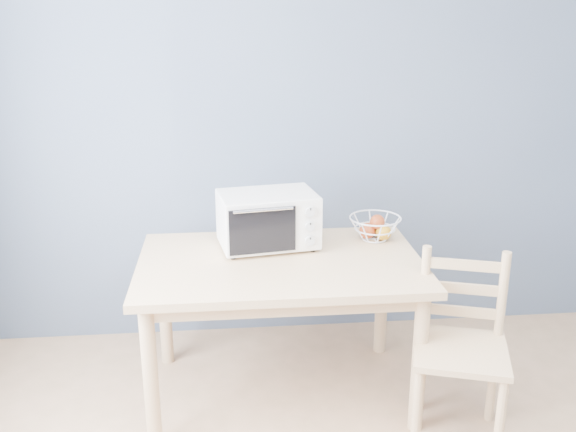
{
  "coord_description": "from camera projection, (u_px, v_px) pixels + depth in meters",
  "views": [
    {
      "loc": [
        -0.52,
        -1.41,
        1.94
      ],
      "look_at": [
        -0.22,
        1.67,
        0.93
      ],
      "focal_mm": 40.0,
      "sensor_mm": 36.0,
      "label": 1
    }
  ],
  "objects": [
    {
      "name": "toaster_oven",
      "position": [
        264.0,
        219.0,
        3.3
      ],
      "size": [
        0.54,
        0.43,
        0.29
      ],
      "rotation": [
        0.0,
        0.0,
        0.16
      ],
      "color": "white",
      "rests_on": "dining_table"
    },
    {
      "name": "dining_chair",
      "position": [
        460.0,
        351.0,
        2.95
      ],
      "size": [
        0.52,
        0.52,
        0.89
      ],
      "rotation": [
        0.0,
        0.0,
        -0.31
      ],
      "color": "#DCB384",
      "rests_on": "ground"
    },
    {
      "name": "fruit_basket",
      "position": [
        375.0,
        227.0,
        3.43
      ],
      "size": [
        0.28,
        0.28,
        0.14
      ],
      "rotation": [
        0.0,
        0.0,
        0.02
      ],
      "color": "white",
      "rests_on": "dining_table"
    },
    {
      "name": "dining_table",
      "position": [
        280.0,
        279.0,
        3.2
      ],
      "size": [
        1.4,
        0.9,
        0.75
      ],
      "color": "#DCB384",
      "rests_on": "ground"
    },
    {
      "name": "room",
      "position": [
        442.0,
        280.0,
        1.58
      ],
      "size": [
        4.01,
        4.51,
        2.61
      ],
      "color": "tan",
      "rests_on": "ground"
    }
  ]
}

